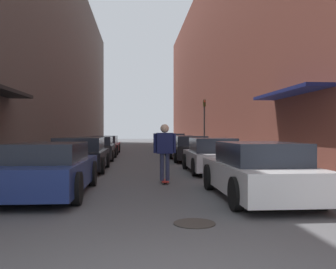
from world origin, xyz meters
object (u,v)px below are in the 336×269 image
at_px(parked_car_right_1, 212,156).
at_px(parked_car_right_0, 258,171).
at_px(traffic_light, 204,120).
at_px(parked_car_right_2, 190,149).
at_px(parked_car_right_5, 165,142).
at_px(parked_car_right_4, 173,142).
at_px(parked_car_left_1, 80,155).
at_px(parked_car_left_0, 51,169).
at_px(parked_car_left_3, 105,145).
at_px(parked_car_right_3, 178,145).
at_px(parked_car_left_2, 97,149).
at_px(manhole_cover, 194,223).
at_px(skateboarder, 165,147).

bearing_deg(parked_car_right_1, parked_car_right_0, -90.62).
bearing_deg(traffic_light, parked_car_right_2, -109.32).
bearing_deg(parked_car_right_5, parked_car_right_4, -87.86).
xyz_separation_m(parked_car_right_0, parked_car_right_2, (0.02, 11.14, 0.01)).
height_order(parked_car_left_1, parked_car_right_5, parked_car_left_1).
bearing_deg(traffic_light, parked_car_right_4, 103.50).
bearing_deg(parked_car_right_1, parked_car_left_0, -136.42).
bearing_deg(parked_car_left_3, parked_car_right_3, -12.93).
xyz_separation_m(parked_car_left_1, parked_car_left_2, (0.03, 5.99, -0.01)).
bearing_deg(parked_car_left_2, parked_car_right_2, -15.00).
xyz_separation_m(parked_car_left_2, parked_car_right_1, (5.00, -6.89, 0.01)).
relative_size(parked_car_left_0, manhole_cover, 6.51).
distance_m(parked_car_right_4, traffic_light, 6.56).
bearing_deg(parked_car_right_3, manhole_cover, -95.59).
bearing_deg(parked_car_left_2, manhole_cover, -77.99).
bearing_deg(parked_car_left_3, parked_car_left_1, -90.11).
distance_m(parked_car_right_0, traffic_light, 16.04).
relative_size(parked_car_left_3, parked_car_right_4, 1.06).
distance_m(parked_car_right_4, parked_car_right_5, 5.93).
height_order(parked_car_right_3, traffic_light, traffic_light).
bearing_deg(parked_car_right_2, parked_car_right_0, -90.08).
bearing_deg(parked_car_right_1, parked_car_left_3, 112.06).
xyz_separation_m(parked_car_right_4, manhole_cover, (-2.00, -24.27, -0.67)).
distance_m(parked_car_left_2, manhole_cover, 15.04).
bearing_deg(parked_car_left_2, parked_car_right_0, -68.38).
xyz_separation_m(parked_car_left_2, parked_car_right_3, (4.99, 4.33, 0.01)).
height_order(parked_car_right_0, skateboarder, skateboarder).
height_order(parked_car_right_0, parked_car_right_3, parked_car_right_3).
bearing_deg(parked_car_right_1, parked_car_right_2, 90.46).
xyz_separation_m(parked_car_left_2, traffic_light, (6.61, 3.39, 1.68)).
xyz_separation_m(parked_car_right_0, manhole_cover, (-1.82, -2.23, -0.62)).
distance_m(parked_car_left_2, parked_car_right_0, 13.42).
height_order(parked_car_left_3, parked_car_right_4, parked_car_right_4).
relative_size(parked_car_right_0, traffic_light, 1.24).
xyz_separation_m(parked_car_left_2, skateboarder, (3.01, -9.69, 0.47)).
height_order(parked_car_right_5, traffic_light, traffic_light).
relative_size(parked_car_right_3, traffic_light, 1.28).
height_order(parked_car_left_1, parked_car_left_3, parked_car_left_1).
relative_size(parked_car_left_0, parked_car_right_4, 1.00).
bearing_deg(parked_car_right_3, traffic_light, -30.03).
bearing_deg(skateboarder, parked_car_right_2, 76.88).
relative_size(parked_car_right_1, parked_car_right_5, 0.97).
bearing_deg(parked_car_right_5, parked_car_left_2, -107.57).
distance_m(parked_car_right_0, manhole_cover, 2.94).
height_order(parked_car_right_2, parked_car_right_5, parked_car_right_2).
xyz_separation_m(parked_car_right_0, traffic_light, (1.67, 15.86, 1.67)).
bearing_deg(parked_car_left_2, traffic_light, 27.16).
xyz_separation_m(parked_car_left_2, parked_car_right_0, (4.94, -12.47, 0.01)).
distance_m(parked_car_right_4, manhole_cover, 24.36).
distance_m(parked_car_right_1, parked_car_right_4, 16.46).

